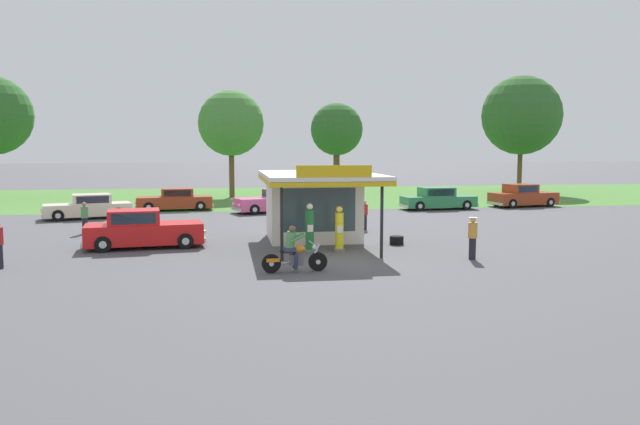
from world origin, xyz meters
TOP-DOWN VIEW (x-y plane):
  - ground_plane at (0.00, 0.00)m, footprint 300.00×300.00m
  - grass_verge_strip at (0.00, 30.00)m, footprint 120.00×24.00m
  - service_station_kiosk at (-0.16, 4.76)m, footprint 4.68×7.61m
  - gas_pump_nearside at (-0.77, 1.83)m, footprint 0.44×0.44m
  - gas_pump_offside at (0.44, 1.83)m, footprint 0.44×0.44m
  - motorcycle_with_rider at (-1.86, -2.13)m, footprint 2.23×0.70m
  - featured_classic_sedan at (-7.52, 3.92)m, footprint 5.10×2.41m
  - parked_car_back_row_far_right at (-7.40, 19.55)m, footprint 5.21×2.38m
  - parked_car_back_row_left at (-0.77, 17.34)m, footprint 5.68×3.34m
  - parked_car_second_row_spare at (10.17, 17.50)m, footprint 5.26×2.14m
  - parked_car_back_row_centre_right at (16.78, 18.47)m, footprint 5.13×2.78m
  - parked_car_back_row_centre_left at (-12.06, 15.43)m, footprint 5.32×3.10m
  - bystander_chatting_near_pumps at (-10.84, 8.69)m, footprint 0.34×0.34m
  - bystander_standing_back_lot at (5.00, -0.81)m, footprint 0.35×0.35m
  - bystander_leaning_by_kiosk at (2.89, 8.01)m, footprint 0.34×0.34m
  - tree_oak_far_left at (22.55, 30.53)m, footprint 7.11×7.11m
  - tree_oak_far_right at (6.35, 34.13)m, footprint 4.82×4.82m
  - tree_oak_left at (-3.50, 29.88)m, footprint 5.44×5.44m
  - spare_tire_stack at (3.19, 3.08)m, footprint 0.60×0.60m

SIDE VIEW (x-z plane):
  - ground_plane at x=0.00m, z-range 0.00..0.00m
  - grass_verge_strip at x=0.00m, z-range 0.00..0.01m
  - spare_tire_stack at x=3.19m, z-range 0.00..0.36m
  - motorcycle_with_rider at x=-1.86m, z-range -0.14..1.44m
  - parked_car_back_row_centre_left at x=-12.06m, z-range -0.06..1.38m
  - parked_car_back_row_far_right at x=-7.40m, z-range -0.06..1.40m
  - parked_car_second_row_spare at x=10.17m, z-range -0.06..1.43m
  - parked_car_back_row_left at x=-0.77m, z-range -0.06..1.45m
  - parked_car_back_row_centre_right at x=16.78m, z-range -0.08..1.52m
  - featured_classic_sedan at x=-7.52m, z-range -0.07..1.53m
  - bystander_leaning_by_kiosk at x=2.89m, z-range 0.03..1.54m
  - bystander_chatting_near_pumps at x=-10.84m, z-range 0.03..1.57m
  - gas_pump_offside at x=0.44m, z-range -0.08..1.74m
  - bystander_standing_back_lot at x=5.00m, z-range 0.05..1.66m
  - gas_pump_nearside at x=-0.77m, z-range -0.08..1.87m
  - service_station_kiosk at x=-0.16m, z-range 0.03..3.55m
  - tree_oak_far_right at x=6.35m, z-range 1.59..9.85m
  - tree_oak_left at x=-3.50m, z-range 1.71..10.62m
  - tree_oak_far_left at x=22.55m, z-range 1.75..12.37m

